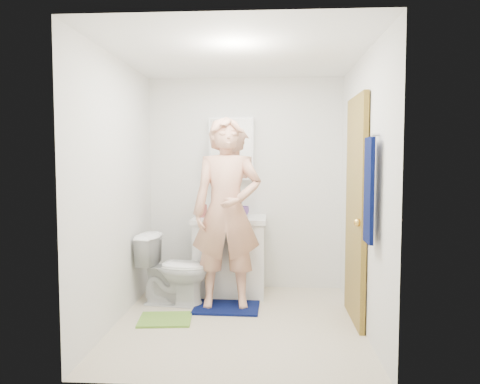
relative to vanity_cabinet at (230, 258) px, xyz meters
name	(u,v)px	position (x,y,z in m)	size (l,w,h in m)	color
floor	(238,324)	(0.15, -0.91, -0.41)	(2.20, 2.40, 0.02)	beige
ceiling	(238,53)	(0.15, -0.91, 2.01)	(2.20, 2.40, 0.02)	white
wall_back	(245,184)	(0.15, 0.30, 0.80)	(2.20, 0.02, 2.40)	silver
wall_front	(225,205)	(0.15, -2.12, 0.80)	(2.20, 0.02, 2.40)	silver
wall_left	(116,191)	(-0.96, -0.91, 0.80)	(0.02, 2.40, 2.40)	silver
wall_right	(364,192)	(1.26, -0.91, 0.80)	(0.02, 2.40, 2.40)	silver
vanity_cabinet	(230,258)	(0.00, 0.00, 0.00)	(0.75, 0.55, 0.80)	white
countertop	(230,219)	(0.00, 0.00, 0.43)	(0.79, 0.59, 0.05)	white
sink_basin	(230,218)	(0.00, 0.00, 0.44)	(0.40, 0.40, 0.03)	white
faucet	(231,210)	(0.00, 0.18, 0.51)	(0.03, 0.03, 0.12)	silver
medicine_cabinet	(231,149)	(0.00, 0.22, 1.20)	(0.50, 0.12, 0.70)	white
mirror_panel	(231,149)	(0.00, 0.16, 1.20)	(0.46, 0.01, 0.66)	white
door	(356,210)	(1.22, -0.76, 0.62)	(0.05, 0.80, 2.05)	olive
door_knob	(358,223)	(1.18, -1.08, 0.55)	(0.07, 0.07, 0.07)	gold
towel	(369,190)	(1.18, -1.48, 0.85)	(0.03, 0.24, 0.80)	#060F41
towel_hook	(376,134)	(1.22, -1.48, 1.27)	(0.02, 0.02, 0.06)	silver
toilet	(174,269)	(-0.54, -0.41, -0.04)	(0.40, 0.71, 0.72)	white
bath_mat	(227,308)	(0.01, -0.53, -0.39)	(0.64, 0.46, 0.02)	#060F41
green_rug	(165,319)	(-0.52, -0.90, -0.39)	(0.47, 0.40, 0.02)	#6B9E34
soap_dispenser	(202,208)	(-0.30, -0.02, 0.55)	(0.09, 0.09, 0.21)	#AD5750
toothbrush_cup	(243,211)	(0.14, 0.13, 0.50)	(0.14, 0.14, 0.11)	#6A4393
man	(227,212)	(0.01, -0.48, 0.56)	(0.68, 0.45, 1.87)	tan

